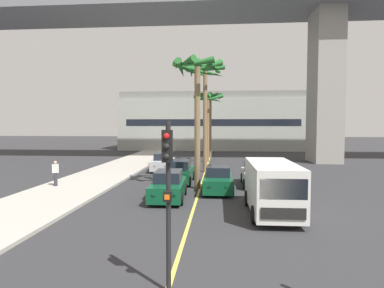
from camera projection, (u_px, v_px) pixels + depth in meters
sidewalk_left at (48, 199)px, 17.94m from camera, size 4.80×80.00×0.15m
lane_stripe_center at (203, 178)px, 25.22m from camera, size 0.14×56.00×0.01m
bridge_overpass at (221, 10)px, 36.19m from camera, size 84.44×8.00×20.40m
pier_building_backdrop at (213, 122)px, 54.13m from camera, size 29.39×8.04×9.16m
car_queue_front at (168, 186)px, 18.15m from camera, size 1.94×4.15×1.56m
car_queue_second at (180, 172)px, 23.42m from camera, size 1.86×4.11×1.56m
car_queue_third at (163, 163)px, 29.34m from camera, size 1.93×4.15×1.56m
car_queue_fourth at (256, 175)px, 22.31m from camera, size 1.84×4.10×1.56m
car_queue_fifth at (218, 180)px, 20.22m from camera, size 1.84×4.10×1.56m
delivery_van at (272, 186)px, 15.09m from camera, size 2.20×5.27×2.36m
traffic_light_median_near at (168, 183)px, 7.91m from camera, size 0.24×0.37×4.20m
palm_tree_near_median at (208, 107)px, 35.73m from camera, size 3.44×3.54×7.44m
palm_tree_mid_median at (205, 85)px, 28.24m from camera, size 3.51×3.62×9.17m
palm_tree_far_median at (197, 81)px, 20.80m from camera, size 3.29×3.28×8.26m
palm_tree_farthest_median at (210, 103)px, 40.78m from camera, size 3.05×3.06×8.02m
pedestrian_near_crosswalk at (55, 173)px, 21.27m from camera, size 0.34×0.22×1.62m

